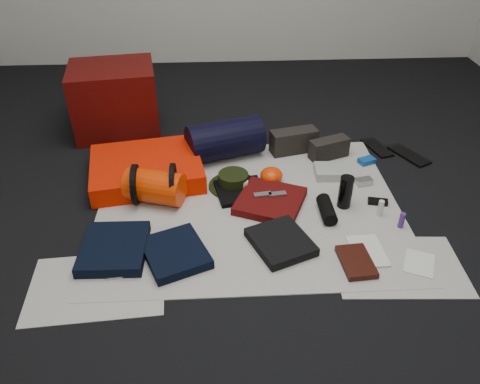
{
  "coord_description": "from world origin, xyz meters",
  "views": [
    {
      "loc": [
        -0.16,
        -2.01,
        1.5
      ],
      "look_at": [
        -0.05,
        -0.01,
        0.1
      ],
      "focal_mm": 35.0,
      "sensor_mm": 36.0,
      "label": 1
    }
  ],
  "objects": [
    {
      "name": "floor",
      "position": [
        0.0,
        0.0,
        -0.01
      ],
      "size": [
        4.5,
        4.5,
        0.02
      ],
      "primitive_type": "cube",
      "color": "black",
      "rests_on": "ground"
    },
    {
      "name": "newspaper_mat",
      "position": [
        0.0,
        0.0,
        0.0
      ],
      "size": [
        1.6,
        1.3,
        0.01
      ],
      "primitive_type": "cube",
      "color": "silver",
      "rests_on": "floor"
    },
    {
      "name": "newspaper_sheet_front_left",
      "position": [
        -0.7,
        -0.55,
        0.0
      ],
      "size": [
        0.61,
        0.44,
        0.0
      ],
      "primitive_type": "cube",
      "rotation": [
        0.0,
        0.0,
        0.07
      ],
      "color": "silver",
      "rests_on": "floor"
    },
    {
      "name": "newspaper_sheet_front_right",
      "position": [
        0.65,
        -0.5,
        0.0
      ],
      "size": [
        0.6,
        0.43,
        0.0
      ],
      "primitive_type": "cube",
      "rotation": [
        0.0,
        0.0,
        -0.05
      ],
      "color": "silver",
      "rests_on": "floor"
    },
    {
      "name": "red_cabinet",
      "position": [
        -0.83,
        0.92,
        0.22
      ],
      "size": [
        0.6,
        0.52,
        0.45
      ],
      "primitive_type": "cube",
      "rotation": [
        0.0,
        0.0,
        0.15
      ],
      "color": "#4D0705",
      "rests_on": "floor"
    },
    {
      "name": "sleeping_pad",
      "position": [
        -0.57,
        0.3,
        0.06
      ],
      "size": [
        0.7,
        0.61,
        0.11
      ],
      "primitive_type": "cube",
      "rotation": [
        0.0,
        0.0,
        0.17
      ],
      "color": "red",
      "rests_on": "newspaper_mat"
    },
    {
      "name": "stuff_sack",
      "position": [
        -0.5,
        0.07,
        0.1
      ],
      "size": [
        0.34,
        0.26,
        0.18
      ],
      "primitive_type": "cylinder",
      "rotation": [
        0.0,
        1.57,
        -0.31
      ],
      "color": "red",
      "rests_on": "newspaper_mat"
    },
    {
      "name": "sack_strap_left",
      "position": [
        -0.6,
        0.07,
        0.11
      ],
      "size": [
        0.02,
        0.22,
        0.22
      ],
      "primitive_type": "cylinder",
      "rotation": [
        0.0,
        1.57,
        0.0
      ],
      "color": "black",
      "rests_on": "newspaper_mat"
    },
    {
      "name": "sack_strap_right",
      "position": [
        -0.4,
        0.07,
        0.11
      ],
      "size": [
        0.03,
        0.22,
        0.22
      ],
      "primitive_type": "cylinder",
      "rotation": [
        0.0,
        1.57,
        0.0
      ],
      "color": "black",
      "rests_on": "newspaper_mat"
    },
    {
      "name": "navy_duffel",
      "position": [
        -0.11,
        0.52,
        0.12
      ],
      "size": [
        0.5,
        0.37,
        0.24
      ],
      "primitive_type": "cylinder",
      "rotation": [
        0.0,
        1.57,
        0.32
      ],
      "color": "black",
      "rests_on": "newspaper_mat"
    },
    {
      "name": "boonie_brim",
      "position": [
        -0.07,
        0.18,
        0.01
      ],
      "size": [
        0.36,
        0.36,
        0.01
      ],
      "primitive_type": "cylinder",
      "rotation": [
        0.0,
        0.0,
        -0.33
      ],
      "color": "black",
      "rests_on": "newspaper_mat"
    },
    {
      "name": "boonie_crown",
      "position": [
        -0.07,
        0.18,
        0.05
      ],
      "size": [
        0.17,
        0.17,
        0.08
      ],
      "primitive_type": "cylinder",
      "color": "black",
      "rests_on": "boonie_brim"
    },
    {
      "name": "hiking_boot_left",
      "position": [
        0.32,
        0.56,
        0.08
      ],
      "size": [
        0.31,
        0.18,
        0.15
      ],
      "primitive_type": "cube",
      "rotation": [
        0.0,
        0.0,
        0.24
      ],
      "color": "black",
      "rests_on": "newspaper_mat"
    },
    {
      "name": "hiking_boot_right",
      "position": [
        0.53,
        0.47,
        0.07
      ],
      "size": [
        0.26,
        0.17,
        0.12
      ],
      "primitive_type": "cube",
      "rotation": [
        0.0,
        0.0,
        0.36
      ],
      "color": "black",
      "rests_on": "newspaper_mat"
    },
    {
      "name": "flip_flop_left",
      "position": [
        0.87,
        0.57,
        0.01
      ],
      "size": [
        0.16,
        0.27,
        0.01
      ],
      "primitive_type": "cube",
      "rotation": [
        0.0,
        0.0,
        0.3
      ],
      "color": "black",
      "rests_on": "floor"
    },
    {
      "name": "flip_flop_right",
      "position": [
        1.04,
        0.46,
        0.01
      ],
      "size": [
        0.22,
        0.29,
        0.02
      ],
      "primitive_type": "cube",
      "rotation": [
        0.0,
        0.0,
        0.47
      ],
      "color": "black",
      "rests_on": "floor"
    },
    {
      "name": "trousers_navy_a",
      "position": [
        -0.66,
        -0.34,
        0.03
      ],
      "size": [
        0.3,
        0.35,
        0.05
      ],
      "primitive_type": "cube",
      "rotation": [
        0.0,
        0.0,
        -0.02
      ],
      "color": "black",
      "rests_on": "newspaper_mat"
    },
    {
      "name": "trousers_navy_b",
      "position": [
        -0.37,
        -0.39,
        0.03
      ],
      "size": [
        0.36,
        0.38,
        0.05
      ],
      "primitive_type": "cube",
      "rotation": [
        0.0,
        0.0,
        0.4
      ],
      "color": "black",
      "rests_on": "newspaper_mat"
    },
    {
      "name": "trousers_charcoal",
      "position": [
        0.13,
        -0.34,
        0.03
      ],
      "size": [
        0.34,
        0.36,
        0.05
      ],
      "primitive_type": "cube",
      "rotation": [
        0.0,
        0.0,
        0.39
      ],
      "color": "black",
      "rests_on": "newspaper_mat"
    },
    {
      "name": "black_tshirt",
      "position": [
        -0.04,
        0.11,
        0.02
      ],
      "size": [
        0.3,
        0.28,
        0.03
      ],
      "primitive_type": "cube",
      "rotation": [
        0.0,
        0.0,
        0.18
      ],
      "color": "black",
      "rests_on": "newspaper_mat"
    },
    {
      "name": "red_shirt",
      "position": [
        0.12,
        -0.0,
        0.03
      ],
      "size": [
        0.43,
        0.43,
        0.04
      ],
      "primitive_type": "cube",
      "rotation": [
        0.0,
        0.0,
        -0.41
      ],
      "color": "#4E0908",
      "rests_on": "newspaper_mat"
    },
    {
      "name": "orange_stuff_sack",
      "position": [
        0.14,
        0.22,
        0.05
      ],
      "size": [
        0.15,
        0.15,
        0.08
      ],
      "primitive_type": "ellipsoid",
      "rotation": [
        0.0,
        0.0,
        0.17
      ],
      "color": "red",
      "rests_on": "newspaper_mat"
    },
    {
      "name": "first_aid_pouch",
      "position": [
        0.51,
        0.26,
        0.03
      ],
      "size": [
        0.21,
        0.16,
        0.05
      ],
      "primitive_type": "cube",
      "rotation": [
        0.0,
        0.0,
        -0.05
      ],
      "color": "#99A199",
      "rests_on": "newspaper_mat"
    },
    {
      "name": "water_bottle",
      "position": [
        0.51,
        -0.04,
        0.1
      ],
      "size": [
        0.09,
        0.09,
        0.18
      ],
      "primitive_type": "cylinder",
      "rotation": [
        0.0,
        0.0,
        -0.36
      ],
      "color": "black",
      "rests_on": "newspaper_mat"
    },
    {
      "name": "speaker",
      "position": [
        0.4,
        -0.12,
        0.04
      ],
      "size": [
        0.08,
        0.19,
        0.07
      ],
      "primitive_type": "cylinder",
      "rotation": [
        1.57,
        0.0,
        0.01
      ],
      "color": "black",
      "rests_on": "newspaper_mat"
    },
    {
      "name": "compact_camera",
      "position": [
        0.67,
        0.16,
        0.02
      ],
      "size": [
        0.1,
        0.07,
        0.04
      ],
      "primitive_type": "cube",
      "rotation": [
        0.0,
        0.0,
        0.21
      ],
      "color": "#A2A2A7",
      "rests_on": "newspaper_mat"
    },
    {
      "name": "cyan_case",
      "position": [
        0.75,
        0.39,
        0.02
      ],
      "size": [
        0.11,
        0.09,
        0.03
      ],
      "primitive_type": "cube",
      "rotation": [
        0.0,
        0.0,
        0.38
      ],
      "color": "#0E458F",
      "rests_on": "newspaper_mat"
    },
    {
      "name": "toiletry_purple",
      "position": [
        0.75,
        -0.23,
        0.05
      ],
      "size": [
        0.03,
        0.03,
        0.08
      ],
      "primitive_type": "cylinder",
      "rotation": [
        0.0,
        0.0,
        -0.03
      ],
      "color": "#482579",
      "rests_on": "newspaper_mat"
    },
    {
      "name": "toiletry_clear",
      "position": [
        0.67,
        -0.13,
        0.05
      ],
      "size": [
        0.03,
        0.03,
        0.09
      ],
      "primitive_type": "cylinder",
      "rotation": [
        0.0,
        0.0,
        0.01
      ],
      "color": "silver",
      "rests_on": "newspaper_mat"
    },
    {
      "name": "paperback_book",
      "position": [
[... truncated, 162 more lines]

